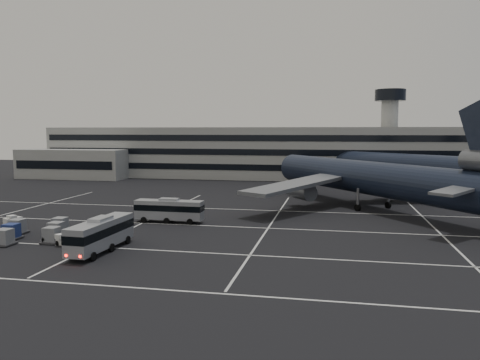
# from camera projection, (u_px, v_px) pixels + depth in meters

# --- Properties ---
(ground) EXTENTS (260.00, 260.00, 0.00)m
(ground) POSITION_uv_depth(u_px,v_px,m) (173.00, 231.00, 61.29)
(ground) COLOR black
(ground) RESTS_ON ground
(lane_markings) EXTENTS (90.00, 55.62, 0.01)m
(lane_markings) POSITION_uv_depth(u_px,v_px,m) (182.00, 230.00, 61.81)
(lane_markings) COLOR silver
(lane_markings) RESTS_ON ground
(terminal) EXTENTS (125.00, 26.00, 24.00)m
(terminal) POSITION_uv_depth(u_px,v_px,m) (248.00, 153.00, 130.53)
(terminal) COLOR gray
(terminal) RESTS_ON ground
(hills) EXTENTS (352.00, 180.00, 44.00)m
(hills) POSITION_uv_depth(u_px,v_px,m) (327.00, 183.00, 224.86)
(hills) COLOR #38332B
(hills) RESTS_ON ground
(trijet_main) EXTENTS (39.86, 49.66, 18.08)m
(trijet_main) POSITION_uv_depth(u_px,v_px,m) (368.00, 177.00, 78.63)
(trijet_main) COLOR black
(trijet_main) RESTS_ON ground
(trijet_far) EXTENTS (45.13, 44.14, 18.08)m
(trijet_far) POSITION_uv_depth(u_px,v_px,m) (421.00, 166.00, 101.14)
(trijet_far) COLOR black
(trijet_far) RESTS_ON ground
(bus_near) EXTENTS (3.06, 10.76, 3.76)m
(bus_near) POSITION_uv_depth(u_px,v_px,m) (101.00, 233.00, 50.64)
(bus_near) COLOR #9A9CA2
(bus_near) RESTS_ON ground
(bus_far) EXTENTS (9.90, 2.60, 3.48)m
(bus_far) POSITION_uv_depth(u_px,v_px,m) (169.00, 209.00, 66.75)
(bus_far) COLOR #9A9CA2
(bus_far) RESTS_ON ground
(tug_a) EXTENTS (2.12, 2.57, 1.43)m
(tug_a) POSITION_uv_depth(u_px,v_px,m) (12.00, 220.00, 65.00)
(tug_a) COLOR silver
(tug_a) RESTS_ON ground
(tug_b) EXTENTS (2.55, 2.16, 1.41)m
(tug_b) POSITION_uv_depth(u_px,v_px,m) (66.00, 241.00, 53.14)
(tug_b) COLOR silver
(tug_b) RESTS_ON ground
(uld_cluster) EXTENTS (9.83, 10.51, 1.89)m
(uld_cluster) POSITION_uv_depth(u_px,v_px,m) (34.00, 231.00, 56.89)
(uld_cluster) COLOR #2D2D30
(uld_cluster) RESTS_ON ground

